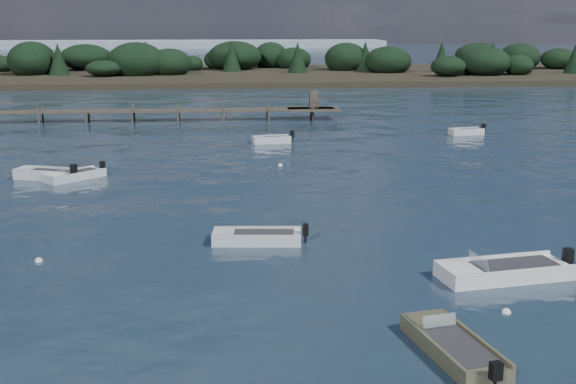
{
  "coord_description": "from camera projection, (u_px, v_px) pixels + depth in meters",
  "views": [
    {
      "loc": [
        -4.68,
        -21.01,
        9.44
      ],
      "look_at": [
        -1.53,
        14.0,
        1.0
      ],
      "focal_mm": 45.0,
      "sensor_mm": 36.0,
      "label": 1
    }
  ],
  "objects": [
    {
      "name": "tender_far_grey_b",
      "position": [
        466.0,
        133.0,
        60.52
      ],
      "size": [
        3.21,
        1.54,
        1.08
      ],
      "color": "silver",
      "rests_on": "ground"
    },
    {
      "name": "tender_far_white",
      "position": [
        272.0,
        141.0,
        56.42
      ],
      "size": [
        3.34,
        1.6,
        1.12
      ],
      "color": "silver",
      "rests_on": "ground"
    },
    {
      "name": "buoy_b",
      "position": [
        555.0,
        277.0,
        27.08
      ],
      "size": [
        0.32,
        0.32,
        0.32
      ],
      "primitive_type": "sphere",
      "color": "silver",
      "rests_on": "ground"
    },
    {
      "name": "jetty",
      "position": [
        40.0,
        112.0,
        67.31
      ],
      "size": [
        64.5,
        3.2,
        3.4
      ],
      "color": "#473F34",
      "rests_on": "ground"
    },
    {
      "name": "dinghy_near_olive",
      "position": [
        453.0,
        349.0,
        20.88
      ],
      "size": [
        2.24,
        4.45,
        1.06
      ],
      "color": "brown",
      "rests_on": "ground"
    },
    {
      "name": "buoy_c",
      "position": [
        39.0,
        261.0,
        28.85
      ],
      "size": [
        0.32,
        0.32,
        0.32
      ],
      "primitive_type": "sphere",
      "color": "silver",
      "rests_on": "ground"
    },
    {
      "name": "far_headland",
      "position": [
        399.0,
        65.0,
        121.52
      ],
      "size": [
        190.0,
        40.0,
        5.8
      ],
      "color": "black",
      "rests_on": "ground"
    },
    {
      "name": "dinghy_mid_grey",
      "position": [
        257.0,
        239.0,
        31.28
      ],
      "size": [
        4.2,
        1.8,
        1.05
      ],
      "color": "silver",
      "rests_on": "ground"
    },
    {
      "name": "dinghy_extra_a",
      "position": [
        74.0,
        177.0,
        43.67
      ],
      "size": [
        3.62,
        3.52,
        1.05
      ],
      "color": "silver",
      "rests_on": "ground"
    },
    {
      "name": "dinghy_mid_white_a",
      "position": [
        503.0,
        274.0,
        27.0
      ],
      "size": [
        5.39,
        2.58,
        1.24
      ],
      "color": "silver",
      "rests_on": "ground"
    },
    {
      "name": "ground",
      "position": [
        265.0,
        105.0,
        81.06
      ],
      "size": [
        400.0,
        400.0,
        0.0
      ],
      "primitive_type": "plane",
      "color": "#152331",
      "rests_on": "ground"
    },
    {
      "name": "buoy_e",
      "position": [
        280.0,
        166.0,
        47.67
      ],
      "size": [
        0.32,
        0.32,
        0.32
      ],
      "primitive_type": "sphere",
      "color": "silver",
      "rests_on": "ground"
    },
    {
      "name": "tender_far_grey",
      "position": [
        45.0,
        176.0,
        43.74
      ],
      "size": [
        3.96,
        2.51,
        1.26
      ],
      "color": "silver",
      "rests_on": "ground"
    },
    {
      "name": "buoy_extra_a",
      "position": [
        506.0,
        313.0,
        23.8
      ],
      "size": [
        0.32,
        0.32,
        0.32
      ],
      "primitive_type": "sphere",
      "color": "silver",
      "rests_on": "ground"
    }
  ]
}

